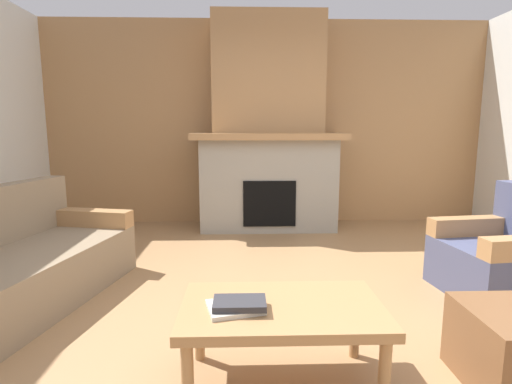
{
  "coord_description": "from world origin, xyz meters",
  "views": [
    {
      "loc": [
        -0.31,
        -2.54,
        1.29
      ],
      "look_at": [
        -0.21,
        0.86,
        0.75
      ],
      "focal_mm": 28.08,
      "sensor_mm": 36.0,
      "label": 1
    }
  ],
  "objects_px": {
    "couch": "(16,267)",
    "armchair": "(503,258)",
    "fireplace": "(268,138)",
    "coffee_table": "(282,315)"
  },
  "relations": [
    {
      "from": "fireplace",
      "to": "coffee_table",
      "type": "xyz_separation_m",
      "value": [
        -0.13,
        -3.3,
        -0.79
      ]
    },
    {
      "from": "couch",
      "to": "fireplace",
      "type": "bearing_deg",
      "value": 49.21
    },
    {
      "from": "fireplace",
      "to": "couch",
      "type": "xyz_separation_m",
      "value": [
        -1.99,
        -2.31,
        -0.88
      ]
    },
    {
      "from": "couch",
      "to": "armchair",
      "type": "relative_size",
      "value": 2.28
    },
    {
      "from": "fireplace",
      "to": "couch",
      "type": "height_order",
      "value": "fireplace"
    },
    {
      "from": "armchair",
      "to": "coffee_table",
      "type": "xyz_separation_m",
      "value": [
        -1.83,
        -1.07,
        0.08
      ]
    },
    {
      "from": "armchair",
      "to": "couch",
      "type": "bearing_deg",
      "value": -178.95
    },
    {
      "from": "fireplace",
      "to": "armchair",
      "type": "distance_m",
      "value": 2.94
    },
    {
      "from": "fireplace",
      "to": "armchair",
      "type": "relative_size",
      "value": 3.18
    },
    {
      "from": "coffee_table",
      "to": "couch",
      "type": "bearing_deg",
      "value": 151.8
    }
  ]
}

